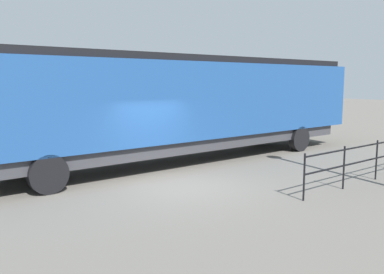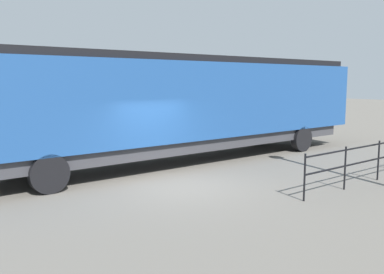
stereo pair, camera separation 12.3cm
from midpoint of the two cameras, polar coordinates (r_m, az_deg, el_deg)
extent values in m
plane|color=#666059|center=(12.24, -1.37, -6.78)|extent=(120.00, 120.00, 0.00)
cube|color=navy|center=(15.65, -1.37, 5.14)|extent=(3.12, 17.31, 2.72)
cube|color=black|center=(21.04, 15.22, 4.41)|extent=(2.99, 2.33, 1.91)
cube|color=black|center=(15.66, -1.38, 10.56)|extent=(2.80, 16.62, 0.24)
cube|color=#38383D|center=(15.80, -1.35, -0.62)|extent=(2.80, 15.92, 0.45)
cylinder|color=black|center=(20.56, 8.68, 0.60)|extent=(0.30, 1.10, 1.10)
cylinder|color=black|center=(18.77, 14.96, -0.25)|extent=(0.30, 1.10, 1.10)
cylinder|color=black|center=(14.65, -22.46, -2.75)|extent=(0.30, 1.10, 1.10)
cylinder|color=black|center=(12.01, -18.74, -4.77)|extent=(0.30, 1.10, 1.10)
cylinder|color=black|center=(11.03, 15.48, -5.37)|extent=(0.05, 0.05, 1.24)
cylinder|color=black|center=(12.54, 20.50, -4.02)|extent=(0.05, 0.05, 1.24)
cylinder|color=black|center=(14.14, 24.41, -2.94)|extent=(0.05, 0.05, 1.24)
camera|label=1|loc=(0.06, -89.66, 0.05)|focal=38.92mm
camera|label=2|loc=(0.06, 90.34, -0.05)|focal=38.92mm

